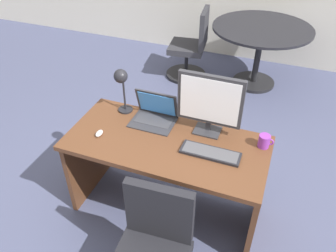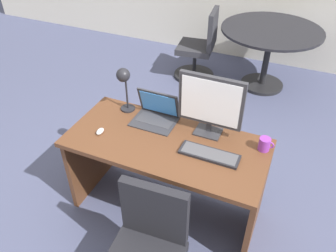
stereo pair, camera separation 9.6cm
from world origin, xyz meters
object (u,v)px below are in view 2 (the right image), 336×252
object	(u,v)px
laptop	(157,111)
meeting_table	(269,44)
mouse	(100,131)
desk_lamp	(124,81)
desk	(169,160)
coffee_mug	(265,144)
keyboard	(209,154)
monitor	(211,103)
meeting_chair_near	(200,51)

from	to	relation	value
laptop	meeting_table	xyz separation A→B (m)	(0.53, 2.22, -0.22)
mouse	desk_lamp	world-z (taller)	desk_lamp
desk	meeting_table	distance (m)	2.43
coffee_mug	keyboard	bearing A→B (deg)	-147.16
mouse	meeting_table	world-z (taller)	meeting_table
monitor	meeting_table	size ratio (longest dim) A/B	0.39
desk_lamp	coffee_mug	world-z (taller)	desk_lamp
laptop	meeting_chair_near	world-z (taller)	laptop
monitor	coffee_mug	distance (m)	0.49
desk	meeting_chair_near	distance (m)	2.36
desk	meeting_table	world-z (taller)	meeting_table
keyboard	mouse	world-z (taller)	mouse
desk	coffee_mug	xyz separation A→B (m)	(0.68, 0.15, 0.28)
desk	keyboard	bearing A→B (deg)	-10.62
keyboard	coffee_mug	size ratio (longest dim) A/B	3.87
laptop	keyboard	size ratio (longest dim) A/B	0.80
desk_lamp	laptop	bearing A→B (deg)	-0.38
monitor	mouse	distance (m)	0.87
desk_lamp	meeting_chair_near	xyz separation A→B (m)	(-0.07, 2.10, -0.66)
desk	meeting_chair_near	size ratio (longest dim) A/B	1.57
laptop	desk	bearing A→B (deg)	-45.41
coffee_mug	meeting_chair_near	world-z (taller)	meeting_chair_near
mouse	desk_lamp	size ratio (longest dim) A/B	0.20
monitor	desk_lamp	distance (m)	0.72
meeting_table	meeting_chair_near	world-z (taller)	meeting_chair_near
monitor	laptop	distance (m)	0.48
monitor	laptop	world-z (taller)	monitor
desk	mouse	bearing A→B (deg)	-162.69
laptop	meeting_table	size ratio (longest dim) A/B	0.28
desk	meeting_table	xyz separation A→B (m)	(0.34, 2.41, 0.08)
laptop	meeting_chair_near	xyz separation A→B (m)	(-0.35, 2.10, -0.44)
mouse	desk_lamp	bearing A→B (deg)	83.85
mouse	monitor	bearing A→B (deg)	24.22
laptop	meeting_table	distance (m)	2.29
laptop	coffee_mug	size ratio (longest dim) A/B	3.11
mouse	meeting_chair_near	xyz separation A→B (m)	(-0.03, 2.45, -0.39)
desk	keyboard	size ratio (longest dim) A/B	3.52
keyboard	meeting_table	xyz separation A→B (m)	(-0.00, 2.47, -0.16)
mouse	laptop	bearing A→B (deg)	47.23
mouse	keyboard	bearing A→B (deg)	6.24
desk_lamp	meeting_chair_near	distance (m)	2.20
keyboard	coffee_mug	distance (m)	0.41
monitor	desk_lamp	bearing A→B (deg)	179.46
laptop	coffee_mug	world-z (taller)	laptop
monitor	meeting_chair_near	xyz separation A→B (m)	(-0.79, 2.11, -0.64)
desk_lamp	coffee_mug	xyz separation A→B (m)	(1.15, -0.03, -0.24)
monitor	desk_lamp	world-z (taller)	monitor
meeting_table	mouse	bearing A→B (deg)	-108.24
keyboard	meeting_table	size ratio (longest dim) A/B	0.34
desk	keyboard	world-z (taller)	keyboard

